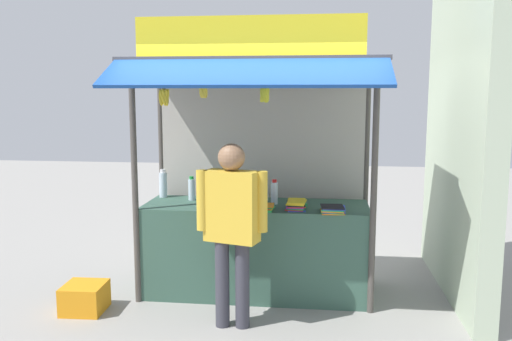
# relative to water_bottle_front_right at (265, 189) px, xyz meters

# --- Properties ---
(ground_plane) EXTENTS (20.00, 20.00, 0.00)m
(ground_plane) POSITION_rel_water_bottle_front_right_xyz_m (-0.07, -0.21, -1.06)
(ground_plane) COLOR gray
(stall_counter) EXTENTS (2.28, 0.76, 0.94)m
(stall_counter) POSITION_rel_water_bottle_front_right_xyz_m (-0.07, -0.21, -0.59)
(stall_counter) COLOR #385B4C
(stall_counter) RESTS_ON ground
(stall_structure) EXTENTS (2.48, 1.63, 2.74)m
(stall_structure) POSITION_rel_water_bottle_front_right_xyz_m (-0.07, -0.08, 0.62)
(stall_structure) COLOR #4C4742
(stall_structure) RESTS_ON ground
(water_bottle_front_right) EXTENTS (0.07, 0.07, 0.25)m
(water_bottle_front_right) POSITION_rel_water_bottle_front_right_xyz_m (0.00, 0.00, 0.00)
(water_bottle_front_right) COLOR silver
(water_bottle_front_right) RESTS_ON stall_counter
(water_bottle_center) EXTENTS (0.06, 0.06, 0.23)m
(water_bottle_center) POSITION_rel_water_bottle_front_right_xyz_m (-0.68, -0.01, -0.01)
(water_bottle_center) COLOR silver
(water_bottle_center) RESTS_ON stall_counter
(water_bottle_mid_left) EXTENTS (0.09, 0.09, 0.31)m
(water_bottle_mid_left) POSITION_rel_water_bottle_front_right_xyz_m (-1.12, 0.05, 0.03)
(water_bottle_mid_left) COLOR silver
(water_bottle_mid_left) RESTS_ON stall_counter
(water_bottle_far_left) EXTENTS (0.07, 0.07, 0.26)m
(water_bottle_far_left) POSITION_rel_water_bottle_front_right_xyz_m (0.11, -0.17, 0.00)
(water_bottle_far_left) COLOR silver
(water_bottle_far_left) RESTS_ON stall_counter
(water_bottle_back_left) EXTENTS (0.07, 0.07, 0.25)m
(water_bottle_back_left) POSITION_rel_water_bottle_front_right_xyz_m (-0.78, -0.07, 0.00)
(water_bottle_back_left) COLOR silver
(water_bottle_back_left) RESTS_ON stall_counter
(magazine_stack_front_left) EXTENTS (0.25, 0.25, 0.05)m
(magazine_stack_front_left) POSITION_rel_water_bottle_front_right_xyz_m (0.02, -0.47, -0.09)
(magazine_stack_front_left) COLOR green
(magazine_stack_front_left) RESTS_ON stall_counter
(magazine_stack_mid_right) EXTENTS (0.24, 0.27, 0.06)m
(magazine_stack_mid_right) POSITION_rel_water_bottle_front_right_xyz_m (0.70, -0.50, -0.09)
(magazine_stack_mid_right) COLOR orange
(magazine_stack_mid_right) RESTS_ON stall_counter
(magazine_stack_right) EXTENTS (0.28, 0.30, 0.06)m
(magazine_stack_right) POSITION_rel_water_bottle_front_right_xyz_m (-0.31, -0.44, -0.09)
(magazine_stack_right) COLOR green
(magazine_stack_right) RESTS_ON stall_counter
(magazine_stack_far_right) EXTENTS (0.21, 0.31, 0.09)m
(magazine_stack_far_right) POSITION_rel_water_bottle_front_right_xyz_m (0.35, -0.39, -0.08)
(magazine_stack_far_right) COLOR blue
(magazine_stack_far_right) RESTS_ON stall_counter
(banana_bunch_leftmost) EXTENTS (0.11, 0.10, 0.28)m
(banana_bunch_leftmost) POSITION_rel_water_bottle_front_right_xyz_m (0.07, -0.69, 1.00)
(banana_bunch_leftmost) COLOR #332D23
(banana_bunch_inner_right) EXTENTS (0.12, 0.12, 0.32)m
(banana_bunch_inner_right) POSITION_rel_water_bottle_front_right_xyz_m (-0.87, -0.69, 0.97)
(banana_bunch_inner_right) COLOR #332D23
(banana_bunch_inner_left) EXTENTS (0.08, 0.08, 0.24)m
(banana_bunch_inner_left) POSITION_rel_water_bottle_front_right_xyz_m (-0.49, -0.70, 1.03)
(banana_bunch_inner_left) COLOR #332D23
(vendor_person) EXTENTS (0.62, 0.32, 1.64)m
(vendor_person) POSITION_rel_water_bottle_front_right_xyz_m (-0.18, -1.06, -0.07)
(vendor_person) COLOR #383842
(vendor_person) RESTS_ON ground
(plastic_crate) EXTENTS (0.39, 0.39, 0.27)m
(plastic_crate) POSITION_rel_water_bottle_front_right_xyz_m (-1.63, -0.89, -0.92)
(plastic_crate) COLOR orange
(plastic_crate) RESTS_ON ground
(neighbour_wall) EXTENTS (0.20, 2.40, 3.28)m
(neighbour_wall) POSITION_rel_water_bottle_front_right_xyz_m (1.97, 0.09, 0.59)
(neighbour_wall) COLOR #B6C7A9
(neighbour_wall) RESTS_ON ground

